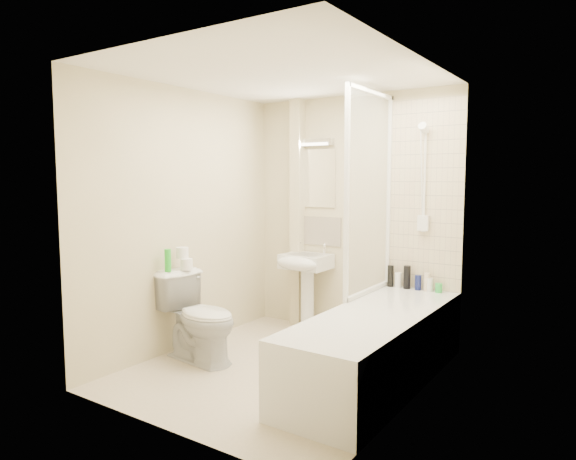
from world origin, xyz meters
The scene contains 26 objects.
floor centered at (0.00, 0.00, 0.00)m, with size 2.50×2.50×0.00m, color beige.
wall_back centered at (0.00, 1.25, 1.20)m, with size 2.20×0.02×2.40m, color beige.
wall_left centered at (-1.10, 0.00, 1.20)m, with size 0.02×2.50×2.40m, color beige.
wall_right centered at (1.10, 0.00, 1.20)m, with size 0.02×2.50×2.40m, color beige.
ceiling centered at (0.00, 0.00, 2.40)m, with size 2.20×2.50×0.02m, color white.
tile_back centered at (0.75, 1.24, 1.42)m, with size 0.70×0.01×1.75m, color beige.
tile_right centered at (1.09, 0.20, 1.42)m, with size 0.01×2.10×1.75m, color beige.
pipe_boxing centered at (-0.62, 1.19, 1.20)m, with size 0.12×0.12×2.40m, color beige.
splashback centered at (-0.42, 1.24, 1.03)m, with size 0.60×0.01×0.30m, color beige.
mirror centered at (-0.42, 1.24, 1.58)m, with size 0.46×0.01×0.60m, color white.
strip_light centered at (-0.42, 1.22, 1.95)m, with size 0.42×0.07×0.07m, color silver.
bathtub centered at (0.75, 0.20, 0.29)m, with size 0.70×2.10×0.55m.
shower_screen centered at (0.40, 0.80, 1.45)m, with size 0.04×0.92×1.80m.
shower_fixture centered at (0.75, 1.19, 1.55)m, with size 0.10×0.16×0.99m.
pedestal_sink centered at (-0.42, 1.01, 0.64)m, with size 0.47×0.45×0.91m.
bottle_black_a centered at (0.46, 1.16, 0.65)m, with size 0.06×0.06×0.20m, color black.
bottle_white_a centered at (0.54, 1.16, 0.62)m, with size 0.06×0.06×0.14m, color white.
bottle_black_b centered at (0.62, 1.16, 0.66)m, with size 0.07×0.07×0.22m, color black.
bottle_blue centered at (0.73, 1.16, 0.62)m, with size 0.06×0.06×0.14m, color navy.
bottle_cream centered at (0.82, 1.16, 0.63)m, with size 0.06×0.06×0.17m, color beige.
bottle_white_b centered at (0.84, 1.16, 0.61)m, with size 0.06×0.06×0.12m, color white.
bottle_green centered at (0.93, 1.16, 0.59)m, with size 0.06×0.06×0.08m, color green.
toilet centered at (-0.72, -0.21, 0.38)m, with size 0.80×0.52×0.77m, color white.
toilet_roll_lower centered at (-0.93, -0.15, 0.82)m, with size 0.11×0.11×0.10m, color white.
toilet_roll_upper centered at (-0.98, -0.15, 0.92)m, with size 0.11×0.11×0.10m, color white.
green_bottle centered at (-1.00, -0.31, 0.87)m, with size 0.06×0.06×0.20m, color green.
Camera 1 is at (2.33, -3.39, 1.59)m, focal length 32.00 mm.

